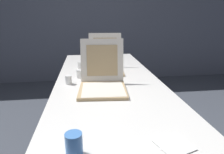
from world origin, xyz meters
name	(u,v)px	position (x,y,z in m)	size (l,w,h in m)	color
wall_back	(95,14)	(0.00, 2.93, 1.30)	(10.00, 0.10, 2.60)	slate
table	(107,83)	(0.00, 0.62, 0.70)	(0.90, 2.24, 0.74)	silver
pizza_box_front	(103,83)	(-0.07, 0.33, 0.80)	(0.38, 0.44, 0.37)	tan
pizza_box_middle	(106,66)	(0.01, 0.87, 0.80)	(0.38, 0.46, 0.36)	tan
cup_white_far	(80,65)	(-0.25, 0.97, 0.78)	(0.05, 0.05, 0.07)	white
cup_white_mid	(79,74)	(-0.25, 0.66, 0.78)	(0.05, 0.05, 0.07)	white
cup_white_near_center	(69,80)	(-0.34, 0.49, 0.78)	(0.05, 0.05, 0.07)	white
cup_printed_front	(74,145)	(-0.24, -0.41, 0.80)	(0.07, 0.07, 0.10)	#477FCC
napkin_pile	(173,145)	(0.18, -0.40, 0.75)	(0.17, 0.17, 0.01)	white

